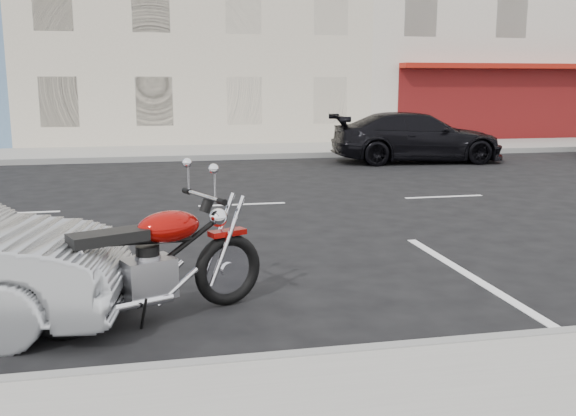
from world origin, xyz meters
name	(u,v)px	position (x,y,z in m)	size (l,w,h in m)	color
ground	(346,201)	(0.00, 0.00, 0.00)	(120.00, 120.00, 0.00)	black
sidewalk_far	(106,154)	(-5.00, 8.70, 0.07)	(80.00, 3.40, 0.15)	gray
curb_far	(102,160)	(-5.00, 7.00, 0.08)	(80.00, 0.12, 0.16)	gray
motorcycle	(230,253)	(-2.83, -5.34, 0.53)	(2.18, 1.12, 1.16)	black
car_far	(417,137)	(3.71, 5.46, 0.70)	(1.95, 4.81, 1.39)	black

